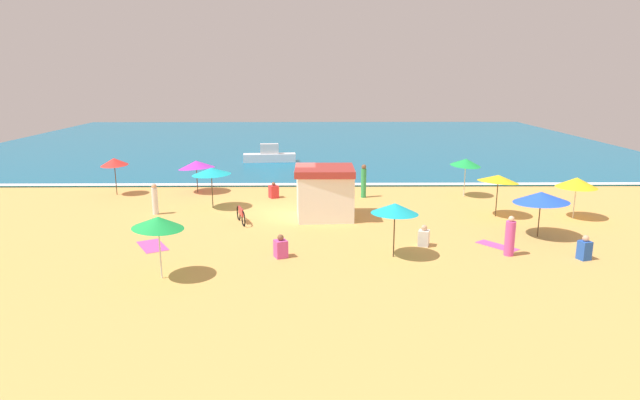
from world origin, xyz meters
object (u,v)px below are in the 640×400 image
at_px(beach_umbrella_1, 498,178).
at_px(small_boat_0, 270,156).
at_px(beachgoer_0, 281,248).
at_px(beachgoer_2, 274,191).
at_px(beach_umbrella_0, 541,197).
at_px(beach_umbrella_4, 395,208).
at_px(beachgoer_1, 155,200).
at_px(beach_umbrella_7, 158,223).
at_px(beachgoer_6, 424,237).
at_px(beach_umbrella_6, 211,171).
at_px(parked_bicycle, 241,215).
at_px(beach_umbrella_5, 466,162).
at_px(beachgoer_3, 510,237).
at_px(lifeguard_cabana, 324,192).
at_px(beachgoer_5, 585,249).
at_px(beachgoer_4, 364,181).
at_px(beach_umbrella_2, 577,182).
at_px(beach_umbrella_3, 196,165).

relative_size(beach_umbrella_1, small_boat_0, 0.67).
xyz_separation_m(beachgoer_0, beachgoer_2, (-1.01, 10.04, -0.00)).
bearing_deg(beachgoer_0, beach_umbrella_0, 13.23).
relative_size(beach_umbrella_4, beachgoer_1, 1.63).
bearing_deg(beachgoer_1, beach_umbrella_7, -72.77).
relative_size(beach_umbrella_7, beachgoer_6, 2.54).
height_order(beach_umbrella_6, parked_bicycle, beach_umbrella_6).
relative_size(beachgoer_0, beachgoer_1, 0.58).
bearing_deg(beachgoer_6, beach_umbrella_5, 65.49).
relative_size(beachgoer_3, beachgoer_6, 1.77).
xyz_separation_m(beach_umbrella_0, beach_umbrella_1, (-0.72, 3.33, 0.15)).
height_order(beachgoer_0, beachgoer_3, beachgoer_3).
distance_m(beach_umbrella_7, parked_bicycle, 7.39).
height_order(lifeguard_cabana, beach_umbrella_5, lifeguard_cabana).
bearing_deg(beachgoer_5, beachgoer_2, 140.05).
bearing_deg(beachgoer_1, beachgoer_0, -44.47).
bearing_deg(beachgoer_6, beachgoer_4, 100.75).
distance_m(beach_umbrella_5, parked_bicycle, 13.21).
bearing_deg(beachgoer_5, beach_umbrella_1, 101.41).
bearing_deg(small_boat_0, beach_umbrella_6, -97.12).
distance_m(beachgoer_3, beachgoer_5, 2.73).
distance_m(beach_umbrella_5, beach_umbrella_7, 18.50).
bearing_deg(beachgoer_1, beach_umbrella_0, -12.69).
bearing_deg(small_boat_0, parked_bicycle, -89.84).
bearing_deg(parked_bicycle, beach_umbrella_0, -10.07).
height_order(beach_umbrella_1, beachgoer_1, beach_umbrella_1).
xyz_separation_m(beach_umbrella_6, beachgoer_1, (-2.62, -1.22, -1.20)).
distance_m(lifeguard_cabana, beachgoer_1, 8.44).
relative_size(beach_umbrella_2, beachgoer_6, 2.78).
xyz_separation_m(beachgoer_2, beachgoer_6, (6.73, -8.72, -0.00)).
relative_size(lifeguard_cabana, beachgoer_4, 1.49).
height_order(beach_umbrella_6, beach_umbrella_7, beach_umbrella_7).
bearing_deg(beachgoer_3, beachgoer_4, 115.38).
bearing_deg(beachgoer_3, beach_umbrella_4, -178.26).
distance_m(beach_umbrella_2, beachgoer_1, 20.50).
distance_m(beachgoer_2, beachgoer_3, 13.93).
relative_size(beach_umbrella_0, beach_umbrella_4, 1.23).
height_order(beach_umbrella_0, beachgoer_4, beach_umbrella_0).
bearing_deg(beach_umbrella_6, beachgoer_6, -33.35).
bearing_deg(beach_umbrella_4, parked_bicycle, 142.97).
bearing_deg(beach_umbrella_5, lifeguard_cabana, -150.83).
bearing_deg(beachgoer_0, beachgoer_1, 135.53).
height_order(beach_umbrella_4, beachgoer_1, beach_umbrella_4).
distance_m(lifeguard_cabana, beach_umbrella_7, 9.78).
bearing_deg(beachgoer_3, beach_umbrella_5, 84.26).
bearing_deg(beachgoer_5, beach_umbrella_5, 98.75).
bearing_deg(beach_umbrella_0, beachgoer_1, 167.31).
relative_size(beach_umbrella_0, beach_umbrella_5, 1.29).
bearing_deg(beach_umbrella_3, beach_umbrella_7, -83.10).
bearing_deg(parked_bicycle, beachgoer_2, 77.41).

